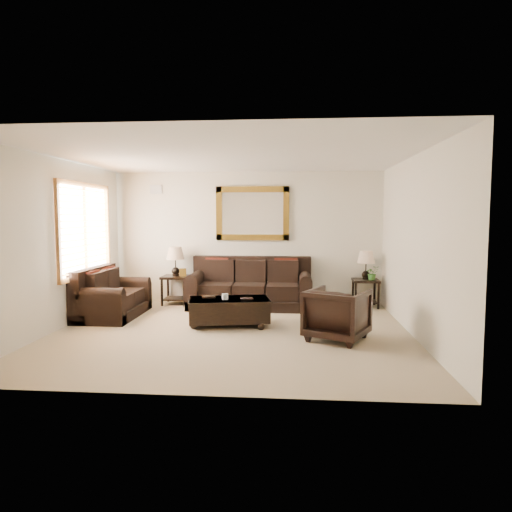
# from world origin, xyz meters

# --- Properties ---
(room) EXTENTS (5.51, 5.01, 2.71)m
(room) POSITION_xyz_m (0.00, 0.00, 1.35)
(room) COLOR #83735A
(room) RESTS_ON ground
(window) EXTENTS (0.07, 1.96, 1.66)m
(window) POSITION_xyz_m (-2.70, 0.90, 1.55)
(window) COLOR white
(window) RESTS_ON room
(mirror) EXTENTS (1.50, 0.06, 1.10)m
(mirror) POSITION_xyz_m (0.11, 2.47, 1.85)
(mirror) COLOR #533410
(mirror) RESTS_ON room
(air_vent) EXTENTS (0.25, 0.02, 0.18)m
(air_vent) POSITION_xyz_m (-1.90, 2.48, 2.35)
(air_vent) COLOR #999999
(air_vent) RESTS_ON room
(sofa) EXTENTS (2.39, 1.03, 0.98)m
(sofa) POSITION_xyz_m (0.11, 2.03, 0.35)
(sofa) COLOR black
(sofa) RESTS_ON room
(loveseat) EXTENTS (0.93, 1.56, 0.88)m
(loveseat) POSITION_xyz_m (-2.32, 0.98, 0.32)
(loveseat) COLOR black
(loveseat) RESTS_ON room
(end_table_left) EXTENTS (0.53, 0.53, 1.17)m
(end_table_left) POSITION_xyz_m (-1.43, 2.19, 0.76)
(end_table_left) COLOR black
(end_table_left) RESTS_ON room
(end_table_right) EXTENTS (0.51, 0.51, 1.11)m
(end_table_right) POSITION_xyz_m (2.38, 2.21, 0.73)
(end_table_right) COLOR black
(end_table_right) RESTS_ON room
(coffee_table) EXTENTS (1.42, 0.94, 0.56)m
(coffee_table) POSITION_xyz_m (-0.09, 0.46, 0.28)
(coffee_table) COLOR black
(coffee_table) RESTS_ON room
(armchair) EXTENTS (1.05, 1.03, 0.82)m
(armchair) POSITION_xyz_m (1.60, -0.27, 0.41)
(armchair) COLOR black
(armchair) RESTS_ON floor
(potted_plant) EXTENTS (0.31, 0.33, 0.22)m
(potted_plant) POSITION_xyz_m (2.49, 2.12, 0.66)
(potted_plant) COLOR #2B5F20
(potted_plant) RESTS_ON end_table_right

